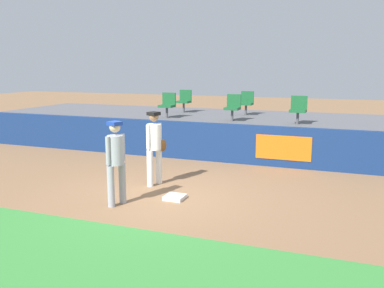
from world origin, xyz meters
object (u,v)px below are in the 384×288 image
first_base (175,197)px  seat_front_left (168,104)px  seat_back_center (247,102)px  player_fielder_home (155,143)px  player_runner_visitor (116,157)px  seat_front_right (298,108)px  seat_front_center (233,106)px  seat_back_left (184,100)px

first_base → seat_front_left: size_ratio=0.48×
seat_front_left → seat_back_center: bearing=38.3°
player_fielder_home → seat_front_left: (-1.62, 4.32, 0.50)m
first_base → seat_back_center: bearing=91.6°
player_runner_visitor → seat_back_center: seat_back_center is taller
player_runner_visitor → seat_front_right: bearing=172.1°
first_base → player_runner_visitor: player_runner_visitor is taller
seat_front_right → first_base: bearing=-109.6°
player_runner_visitor → seat_front_center: 5.97m
player_fielder_home → seat_back_center: 6.18m
seat_back_left → seat_front_left: 1.80m
seat_front_right → player_runner_visitor: bearing=-115.1°
seat_back_center → seat_front_left: size_ratio=1.00×
player_fielder_home → player_runner_visitor: 1.59m
seat_back_center → player_runner_visitor: bearing=-95.5°
player_runner_visitor → seat_front_center: bearing=-169.8°
player_runner_visitor → seat_back_left: size_ratio=2.01×
seat_front_center → seat_back_center: bearing=89.8°
first_base → seat_front_center: 5.36m
seat_front_right → seat_front_center: (-2.04, -0.00, -0.00)m
seat_front_left → player_runner_visitor: bearing=-75.4°
first_base → seat_front_right: size_ratio=0.48×
seat_front_right → seat_back_left: bearing=157.9°
player_fielder_home → seat_front_center: 4.40m
first_base → player_fielder_home: 1.53m
player_fielder_home → seat_front_center: bearing=-172.0°
first_base → seat_front_right: seat_front_right is taller
player_runner_visitor → seat_front_right: size_ratio=2.01×
seat_front_left → player_fielder_home: bearing=-69.5°
player_fielder_home → seat_front_left: size_ratio=2.04×
seat_back_left → seat_front_right: same height
seat_front_left → seat_front_center: 2.28m
seat_front_left → seat_front_right: bearing=0.0°
first_base → seat_front_center: bearing=92.2°
player_fielder_home → seat_front_right: seat_front_right is taller
seat_front_right → seat_front_left: size_ratio=1.00×
seat_back_left → seat_front_center: size_ratio=1.00×
first_base → player_fielder_home: (-0.86, 0.83, 0.95)m
first_base → seat_back_left: (-2.59, 6.96, 1.46)m
first_base → seat_front_center: (-0.20, 5.16, 1.45)m
seat_back_center → seat_front_right: (2.03, -1.80, 0.00)m
seat_back_center → seat_back_left: bearing=180.0°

